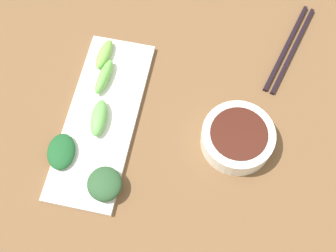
% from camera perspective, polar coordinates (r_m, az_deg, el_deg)
% --- Properties ---
extents(tabletop, '(2.10, 2.10, 0.02)m').
position_cam_1_polar(tabletop, '(0.87, 0.52, -1.24)').
color(tabletop, brown).
rests_on(tabletop, ground).
extents(sauce_bowl, '(0.14, 0.14, 0.04)m').
position_cam_1_polar(sauce_bowl, '(0.84, 8.82, -1.46)').
color(sauce_bowl, white).
rests_on(sauce_bowl, tabletop).
extents(serving_plate, '(0.13, 0.36, 0.01)m').
position_cam_1_polar(serving_plate, '(0.87, -8.48, 0.62)').
color(serving_plate, white).
rests_on(serving_plate, tabletop).
extents(broccoli_stalk_0, '(0.03, 0.07, 0.02)m').
position_cam_1_polar(broccoli_stalk_0, '(0.93, -8.10, 9.00)').
color(broccoli_stalk_0, '#73B449').
rests_on(broccoli_stalk_0, serving_plate).
extents(broccoli_leafy_1, '(0.06, 0.08, 0.02)m').
position_cam_1_polar(broccoli_leafy_1, '(0.85, -13.39, -3.16)').
color(broccoli_leafy_1, '#194F25').
rests_on(broccoli_leafy_1, serving_plate).
extents(broccoli_leafy_2, '(0.08, 0.08, 0.03)m').
position_cam_1_polar(broccoli_leafy_2, '(0.81, -8.05, -7.28)').
color(broccoli_leafy_2, '#294E2B').
rests_on(broccoli_leafy_2, serving_plate).
extents(broccoli_stalk_3, '(0.03, 0.08, 0.02)m').
position_cam_1_polar(broccoli_stalk_3, '(0.90, -8.12, 6.22)').
color(broccoli_stalk_3, '#68B94D').
rests_on(broccoli_stalk_3, serving_plate).
extents(broccoli_stalk_4, '(0.04, 0.08, 0.03)m').
position_cam_1_polar(broccoli_stalk_4, '(0.86, -8.76, 1.03)').
color(broccoli_stalk_4, '#63AD51').
rests_on(broccoli_stalk_4, serving_plate).
extents(chopsticks, '(0.09, 0.23, 0.01)m').
position_cam_1_polar(chopsticks, '(0.98, 15.16, 9.47)').
color(chopsticks, black).
rests_on(chopsticks, tabletop).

